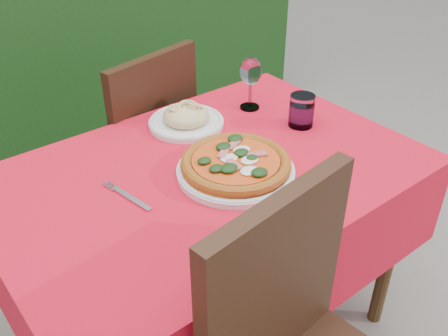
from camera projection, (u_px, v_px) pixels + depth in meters
ground at (212, 332)px, 1.90m from camera, size 60.00×60.00×0.00m
hedge at (14, 1)px, 2.40m from camera, size 3.20×0.55×1.78m
dining_table at (209, 209)px, 1.57m from camera, size 1.26×0.86×0.75m
chair_far at (141, 143)px, 2.03m from camera, size 0.50×0.50×0.93m
pizza_plate at (236, 165)px, 1.44m from camera, size 0.37×0.37×0.06m
pasta_plate at (186, 119)px, 1.69m from camera, size 0.26×0.26×0.07m
water_glass at (301, 112)px, 1.68m from camera, size 0.08×0.08×0.11m
wine_glass at (251, 73)px, 1.75m from camera, size 0.08×0.08×0.19m
fork at (132, 199)px, 1.35m from camera, size 0.06×0.21×0.01m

